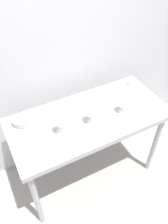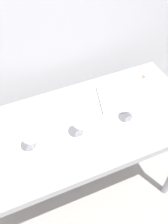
{
  "view_description": "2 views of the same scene",
  "coord_description": "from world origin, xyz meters",
  "px_view_note": "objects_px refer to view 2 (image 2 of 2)",
  "views": [
    {
      "loc": [
        -0.7,
        -1.24,
        2.29
      ],
      "look_at": [
        -0.05,
        -0.01,
        0.98
      ],
      "focal_mm": 36.71,
      "sensor_mm": 36.0,
      "label": 1
    },
    {
      "loc": [
        -0.37,
        -0.91,
        2.12
      ],
      "look_at": [
        0.05,
        0.04,
        0.94
      ],
      "focal_mm": 43.57,
      "sensor_mm": 36.0,
      "label": 2
    }
  ],
  "objects_px": {
    "wine_glass_near_center": "(81,123)",
    "decanter_funnel": "(143,80)",
    "wine_glass_near_right": "(133,108)",
    "open_notebook": "(99,100)",
    "tasting_sheet_upper": "(35,122)",
    "wine_glass_near_left": "(30,138)"
  },
  "relations": [
    {
      "from": "wine_glass_near_center",
      "to": "tasting_sheet_upper",
      "type": "relative_size",
      "value": 0.73
    },
    {
      "from": "wine_glass_near_center",
      "to": "decanter_funnel",
      "type": "xyz_separation_m",
      "value": [
        0.53,
        0.22,
        -0.07
      ]
    },
    {
      "from": "open_notebook",
      "to": "decanter_funnel",
      "type": "bearing_deg",
      "value": 18.62
    },
    {
      "from": "wine_glass_near_left",
      "to": "open_notebook",
      "type": "xyz_separation_m",
      "value": [
        0.48,
        0.18,
        -0.1
      ]
    },
    {
      "from": "open_notebook",
      "to": "decanter_funnel",
      "type": "xyz_separation_m",
      "value": [
        0.32,
        0.02,
        0.04
      ]
    },
    {
      "from": "wine_glass_near_right",
      "to": "wine_glass_near_left",
      "type": "distance_m",
      "value": 0.58
    },
    {
      "from": "tasting_sheet_upper",
      "to": "decanter_funnel",
      "type": "height_order",
      "value": "decanter_funnel"
    },
    {
      "from": "wine_glass_near_right",
      "to": "decanter_funnel",
      "type": "distance_m",
      "value": 0.33
    },
    {
      "from": "wine_glass_near_left",
      "to": "open_notebook",
      "type": "relative_size",
      "value": 0.36
    },
    {
      "from": "wine_glass_near_center",
      "to": "wine_glass_near_left",
      "type": "relative_size",
      "value": 1.02
    },
    {
      "from": "wine_glass_near_right",
      "to": "decanter_funnel",
      "type": "height_order",
      "value": "wine_glass_near_right"
    },
    {
      "from": "wine_glass_near_center",
      "to": "open_notebook",
      "type": "relative_size",
      "value": 0.37
    },
    {
      "from": "wine_glass_near_right",
      "to": "open_notebook",
      "type": "relative_size",
      "value": 0.37
    },
    {
      "from": "wine_glass_near_left",
      "to": "tasting_sheet_upper",
      "type": "relative_size",
      "value": 0.71
    },
    {
      "from": "decanter_funnel",
      "to": "wine_glass_near_center",
      "type": "bearing_deg",
      "value": -157.45
    },
    {
      "from": "tasting_sheet_upper",
      "to": "decanter_funnel",
      "type": "bearing_deg",
      "value": -19.42
    },
    {
      "from": "wine_glass_near_right",
      "to": "decanter_funnel",
      "type": "relative_size",
      "value": 1.33
    },
    {
      "from": "wine_glass_near_center",
      "to": "decanter_funnel",
      "type": "bearing_deg",
      "value": 22.55
    },
    {
      "from": "wine_glass_near_left",
      "to": "tasting_sheet_upper",
      "type": "xyz_separation_m",
      "value": [
        0.06,
        0.18,
        -0.11
      ]
    },
    {
      "from": "wine_glass_near_left",
      "to": "tasting_sheet_upper",
      "type": "distance_m",
      "value": 0.22
    },
    {
      "from": "wine_glass_near_center",
      "to": "decanter_funnel",
      "type": "distance_m",
      "value": 0.58
    },
    {
      "from": "wine_glass_near_left",
      "to": "wine_glass_near_right",
      "type": "bearing_deg",
      "value": -3.5
    }
  ]
}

